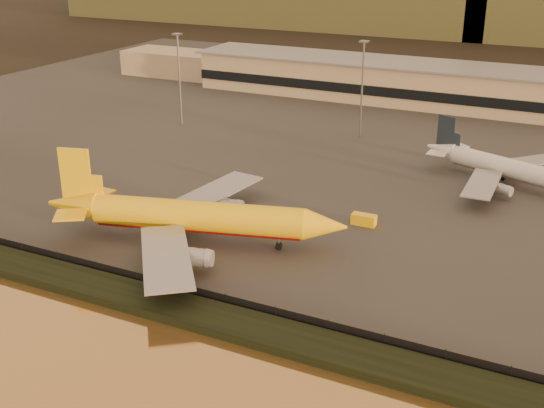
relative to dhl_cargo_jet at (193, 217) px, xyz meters
The scene contains 10 objects.
ground 15.78m from the dhl_cargo_jet, 16.34° to the right, with size 900.00×900.00×0.00m, color black.
embankment 25.97m from the dhl_cargo_jet, 55.91° to the right, with size 320.00×7.00×1.40m, color black.
tarmac 92.05m from the dhl_cargo_jet, 81.02° to the left, with size 320.00×220.00×0.20m, color #2D2D2D.
perimeter_fence 22.72m from the dhl_cargo_jet, 50.17° to the right, with size 300.00×0.05×2.20m, color black.
terminal_building 121.35m from the dhl_cargo_jet, 90.08° to the left, with size 202.00×25.00×12.60m.
apron_light_masts 77.38m from the dhl_cargo_jet, 67.48° to the left, with size 152.20×12.20×25.40m.
dhl_cargo_jet is the anchor object (origin of this frame).
white_narrowbody_jet 71.47m from the dhl_cargo_jet, 50.14° to the left, with size 41.25×39.01×12.29m.
gse_vehicle_yellow 32.29m from the dhl_cargo_jet, 40.21° to the left, with size 4.55×2.05×2.05m, color yellow.
gse_vehicle_white 31.00m from the dhl_cargo_jet, 102.79° to the left, with size 3.51×1.58×1.58m, color silver.
Camera 1 is at (46.38, -88.12, 51.81)m, focal length 45.00 mm.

